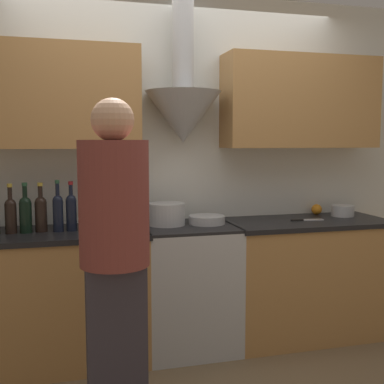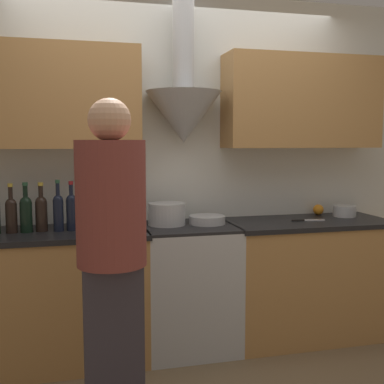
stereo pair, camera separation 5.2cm
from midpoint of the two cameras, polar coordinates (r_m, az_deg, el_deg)
name	(u,v)px [view 1 (the left image)]	position (r m, az deg, el deg)	size (l,w,h in m)	color
ground_plane	(201,368)	(3.40, 0.66, -20.10)	(12.00, 12.00, 0.00)	brown
wall_back	(181,146)	(3.65, -1.75, 5.48)	(8.40, 0.55, 2.60)	silver
counter_left	(59,297)	(3.45, -15.91, -11.90)	(1.18, 0.62, 0.90)	#B27F47
counter_right	(305,277)	(3.87, 12.92, -9.82)	(1.25, 0.62, 0.90)	#B27F47
stove_range	(188,286)	(3.54, -0.87, -11.11)	(0.65, 0.60, 0.90)	#B7BABC
wine_bottle_2	(11,214)	(3.34, -21.12, -2.41)	(0.07, 0.07, 0.33)	black
wine_bottle_3	(25,212)	(3.33, -19.56, -2.30)	(0.08, 0.08, 0.33)	black
wine_bottle_4	(41,212)	(3.34, -17.90, -2.25)	(0.08, 0.08, 0.33)	black
wine_bottle_5	(58,211)	(3.31, -16.03, -2.16)	(0.07, 0.07, 0.34)	black
wine_bottle_6	(71,210)	(3.32, -14.55, -2.13)	(0.07, 0.07, 0.33)	black
wine_bottle_7	(86,212)	(3.31, -12.92, -2.28)	(0.07, 0.07, 0.32)	black
wine_bottle_8	(98,210)	(3.33, -11.51, -2.08)	(0.08, 0.08, 0.34)	black
stock_pot	(167,214)	(3.45, -3.47, -2.62)	(0.27, 0.27, 0.16)	#B7BABC
mixing_bowl	(207,220)	(3.50, 1.34, -3.30)	(0.26, 0.26, 0.06)	#B7BABC
orange_fruit	(317,209)	(4.07, 14.20, -2.00)	(0.08, 0.08, 0.08)	orange
saucepan	(343,211)	(4.03, 17.07, -2.13)	(0.18, 0.18, 0.09)	#B7BABC
chefs_knife	(307,220)	(3.75, 13.12, -3.24)	(0.25, 0.06, 0.01)	silver
person_foreground_left	(115,255)	(2.40, -9.75, -7.41)	(0.34, 0.34, 1.70)	#38333D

